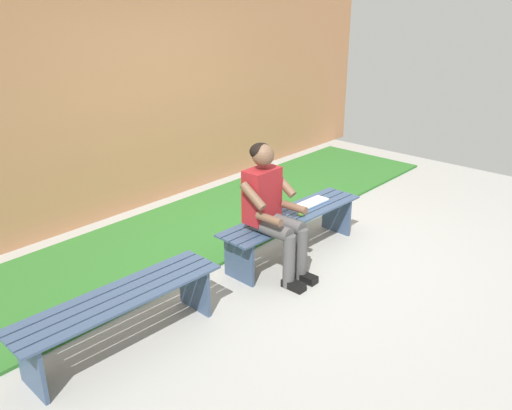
# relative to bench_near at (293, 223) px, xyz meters

# --- Properties ---
(ground_plane) EXTENTS (10.00, 7.00, 0.04)m
(ground_plane) POSITION_rel_bench_near_xyz_m (1.02, 1.00, -0.36)
(ground_plane) COLOR #9E9E99
(grass_strip) EXTENTS (9.00, 1.58, 0.03)m
(grass_strip) POSITION_rel_bench_near_xyz_m (1.02, -1.14, -0.32)
(grass_strip) COLOR #2D6B28
(grass_strip) RESTS_ON ground
(brick_wall) EXTENTS (9.50, 0.24, 2.79)m
(brick_wall) POSITION_rel_bench_near_xyz_m (0.50, -2.29, 1.06)
(brick_wall) COLOR #B27A51
(brick_wall) RESTS_ON ground
(bench_near) EXTENTS (1.75, 0.47, 0.44)m
(bench_near) POSITION_rel_bench_near_xyz_m (0.00, 0.00, 0.00)
(bench_near) COLOR #384C6B
(bench_near) RESTS_ON ground
(bench_far) EXTENTS (1.65, 0.46, 0.44)m
(bench_far) POSITION_rel_bench_near_xyz_m (2.04, 0.00, -0.00)
(bench_far) COLOR #384C6B
(bench_far) RESTS_ON ground
(person_seated) EXTENTS (0.50, 0.69, 1.24)m
(person_seated) POSITION_rel_bench_near_xyz_m (0.44, 0.10, 0.35)
(person_seated) COLOR maroon
(person_seated) RESTS_ON ground
(apple) EXTENTS (0.08, 0.08, 0.08)m
(apple) POSITION_rel_bench_near_xyz_m (-0.01, 0.09, 0.14)
(apple) COLOR #72B738
(apple) RESTS_ON bench_near
(book_open) EXTENTS (0.42, 0.17, 0.02)m
(book_open) POSITION_rel_bench_near_xyz_m (-0.33, -0.02, 0.11)
(book_open) COLOR white
(book_open) RESTS_ON bench_near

